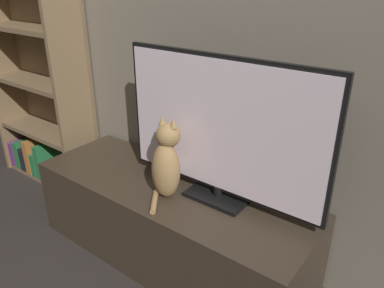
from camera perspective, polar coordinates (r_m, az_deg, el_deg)
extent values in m
cube|color=#756B5B|center=(1.88, 2.23, 20.71)|extent=(4.80, 0.05, 2.60)
cube|color=#33281E|center=(2.03, -3.37, -11.82)|extent=(1.52, 0.52, 0.44)
cube|color=black|center=(1.82, 3.93, -7.92)|extent=(0.30, 0.18, 0.02)
cylinder|color=black|center=(1.80, 3.96, -7.03)|extent=(0.04, 0.04, 0.05)
cube|color=black|center=(1.66, 4.44, 2.63)|extent=(1.03, 0.02, 0.64)
cube|color=silver|center=(1.65, 4.17, 2.49)|extent=(0.99, 0.01, 0.60)
ellipsoid|color=#997547|center=(1.77, -4.02, -4.04)|extent=(0.15, 0.13, 0.28)
ellipsoid|color=silver|center=(1.81, -3.10, -3.86)|extent=(0.08, 0.05, 0.15)
sphere|color=#997547|center=(1.71, -3.67, 1.34)|extent=(0.12, 0.12, 0.12)
cone|color=#997547|center=(1.70, -4.57, 3.61)|extent=(0.04, 0.04, 0.04)
cone|color=#997547|center=(1.67, -2.87, 3.18)|extent=(0.04, 0.04, 0.04)
cylinder|color=#997547|center=(1.77, -5.76, -8.76)|extent=(0.12, 0.15, 0.03)
cube|color=brown|center=(3.15, -27.06, 12.72)|extent=(0.03, 0.28, 1.84)
cube|color=brown|center=(2.45, -18.05, 11.46)|extent=(0.03, 0.28, 1.84)
cube|color=brown|center=(2.85, -20.94, 12.77)|extent=(0.85, 0.03, 1.84)
cube|color=brown|center=(3.09, -20.36, -4.34)|extent=(0.79, 0.25, 0.03)
cube|color=brown|center=(2.94, -21.38, 1.87)|extent=(0.79, 0.25, 0.03)
cube|color=brown|center=(2.83, -22.51, 8.64)|extent=(0.79, 0.25, 0.03)
cube|color=brown|center=(2.76, -23.74, 15.84)|extent=(0.79, 0.25, 0.03)
cube|color=#6B2D75|center=(3.31, -24.16, -0.86)|extent=(0.06, 0.22, 0.19)
cube|color=#236B38|center=(3.24, -23.86, -1.15)|extent=(0.06, 0.19, 0.21)
cube|color=black|center=(3.19, -23.17, -1.78)|extent=(0.07, 0.18, 0.18)
cube|color=#AD662D|center=(3.12, -22.25, -1.35)|extent=(0.06, 0.23, 0.26)
cube|color=#236B38|center=(3.07, -21.89, -2.65)|extent=(0.05, 0.16, 0.17)
cube|color=#236B38|center=(3.01, -20.86, -2.09)|extent=(0.05, 0.22, 0.26)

